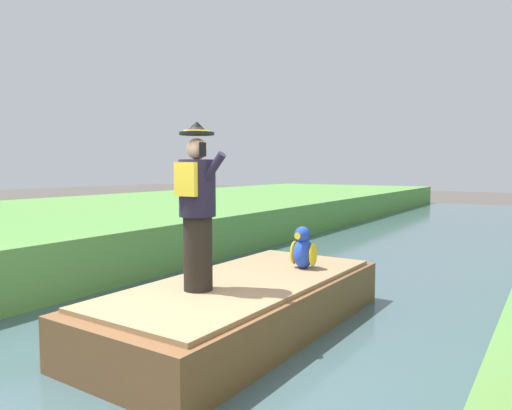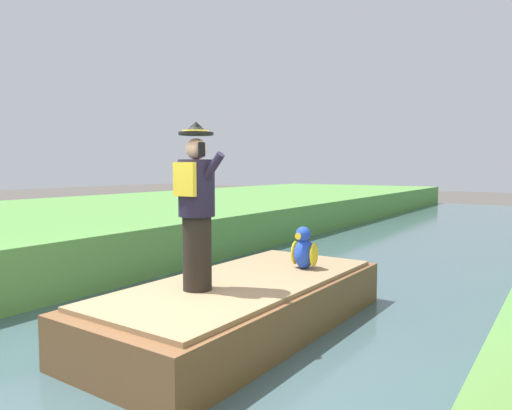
# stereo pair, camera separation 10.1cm
# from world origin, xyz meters

# --- Properties ---
(ground_plane) EXTENTS (80.00, 80.00, 0.00)m
(ground_plane) POSITION_xyz_m (0.00, 0.00, 0.00)
(ground_plane) COLOR #4C4742
(canal_water) EXTENTS (5.69, 48.00, 0.10)m
(canal_water) POSITION_xyz_m (0.00, 0.00, 0.05)
(canal_water) COLOR #3D565B
(canal_water) RESTS_ON ground
(boat) EXTENTS (1.86, 4.23, 0.61)m
(boat) POSITION_xyz_m (0.00, 1.29, 0.40)
(boat) COLOR brown
(boat) RESTS_ON canal_water
(person_pirate) EXTENTS (0.61, 0.42, 1.85)m
(person_pirate) POSITION_xyz_m (-0.16, 0.62, 1.64)
(person_pirate) COLOR black
(person_pirate) RESTS_ON boat
(parrot_plush) EXTENTS (0.36, 0.35, 0.57)m
(parrot_plush) POSITION_xyz_m (0.31, 2.26, 0.95)
(parrot_plush) COLOR blue
(parrot_plush) RESTS_ON boat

